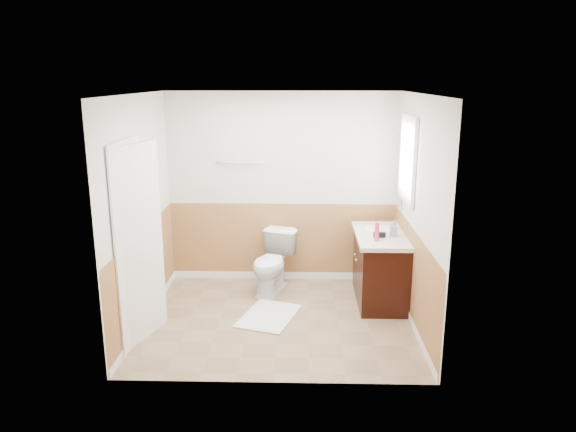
{
  "coord_description": "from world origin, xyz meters",
  "views": [
    {
      "loc": [
        0.26,
        -5.62,
        2.67
      ],
      "look_at": [
        0.1,
        0.25,
        1.15
      ],
      "focal_mm": 33.62,
      "sensor_mm": 36.0,
      "label": 1
    }
  ],
  "objects_px": {
    "bath_mat": "(269,316)",
    "soap_dispenser": "(394,229)",
    "toilet": "(272,263)",
    "lotion_bottle": "(377,232)",
    "vanity_cabinet": "(380,269)"
  },
  "relations": [
    {
      "from": "vanity_cabinet",
      "to": "bath_mat",
      "type": "bearing_deg",
      "value": -158.38
    },
    {
      "from": "toilet",
      "to": "vanity_cabinet",
      "type": "height_order",
      "value": "vanity_cabinet"
    },
    {
      "from": "bath_mat",
      "to": "soap_dispenser",
      "type": "bearing_deg",
      "value": 16.43
    },
    {
      "from": "toilet",
      "to": "soap_dispenser",
      "type": "distance_m",
      "value": 1.59
    },
    {
      "from": "toilet",
      "to": "lotion_bottle",
      "type": "relative_size",
      "value": 3.49
    },
    {
      "from": "vanity_cabinet",
      "to": "lotion_bottle",
      "type": "distance_m",
      "value": 0.64
    },
    {
      "from": "toilet",
      "to": "bath_mat",
      "type": "bearing_deg",
      "value": -72.25
    },
    {
      "from": "toilet",
      "to": "bath_mat",
      "type": "distance_m",
      "value": 0.85
    },
    {
      "from": "bath_mat",
      "to": "soap_dispenser",
      "type": "relative_size",
      "value": 4.33
    },
    {
      "from": "toilet",
      "to": "lotion_bottle",
      "type": "height_order",
      "value": "lotion_bottle"
    },
    {
      "from": "vanity_cabinet",
      "to": "lotion_bottle",
      "type": "bearing_deg",
      "value": -108.8
    },
    {
      "from": "lotion_bottle",
      "to": "soap_dispenser",
      "type": "bearing_deg",
      "value": 41.48
    },
    {
      "from": "bath_mat",
      "to": "vanity_cabinet",
      "type": "relative_size",
      "value": 0.73
    },
    {
      "from": "lotion_bottle",
      "to": "soap_dispenser",
      "type": "height_order",
      "value": "lotion_bottle"
    },
    {
      "from": "toilet",
      "to": "soap_dispenser",
      "type": "bearing_deg",
      "value": 4.54
    }
  ]
}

